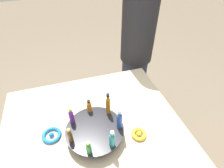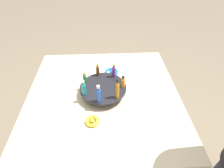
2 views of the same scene
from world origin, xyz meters
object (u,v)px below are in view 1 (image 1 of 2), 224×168
at_px(bottle_teal, 112,139).
at_px(ribbon_bow_gold, 139,134).
at_px(bottle_purple, 71,116).
at_px(bottle_green, 89,148).
at_px(person_figure, 137,44).
at_px(display_stand, 95,131).
at_px(ribbon_bow_blue, 52,135).
at_px(bottle_blue, 120,120).
at_px(bottle_orange, 88,106).
at_px(bottle_amber, 108,105).
at_px(bottle_brown, 70,136).

height_order(bottle_teal, ribbon_bow_gold, bottle_teal).
distance_m(bottle_purple, bottle_green, 0.21).
xyz_separation_m(ribbon_bow_gold, person_figure, (-0.80, 0.32, 0.12)).
bearing_deg(person_figure, bottle_purple, -8.42).
relative_size(display_stand, ribbon_bow_gold, 3.66).
relative_size(ribbon_bow_blue, ribbon_bow_gold, 1.25).
distance_m(display_stand, bottle_teal, 0.16).
relative_size(bottle_blue, bottle_teal, 1.16).
xyz_separation_m(display_stand, bottle_purple, (-0.08, -0.11, 0.07)).
distance_m(bottle_purple, ribbon_bow_gold, 0.39).
relative_size(bottle_blue, bottle_green, 1.53).
height_order(bottle_green, bottle_teal, bottle_teal).
bearing_deg(bottle_green, ribbon_bow_gold, 100.45).
relative_size(display_stand, person_figure, 0.19).
height_order(bottle_green, ribbon_bow_blue, bottle_green).
height_order(display_stand, bottle_orange, bottle_orange).
bearing_deg(bottle_teal, bottle_orange, -165.16).
height_order(bottle_blue, bottle_amber, bottle_amber).
bearing_deg(bottle_green, bottle_purple, -165.16).
bearing_deg(bottle_amber, display_stand, -49.44).
height_order(bottle_teal, person_figure, person_figure).
bearing_deg(display_stand, ribbon_bow_gold, 73.56).
height_order(bottle_amber, bottle_purple, bottle_amber).
distance_m(display_stand, bottle_green, 0.15).
xyz_separation_m(bottle_green, ribbon_bow_gold, (-0.05, 0.29, -0.10)).
bearing_deg(bottle_orange, ribbon_bow_blue, -74.35).
bearing_deg(bottle_teal, bottle_amber, 169.13).
relative_size(bottle_amber, ribbon_bow_blue, 1.40).
relative_size(bottle_brown, ribbon_bow_gold, 1.13).
bearing_deg(bottle_green, bottle_amber, 143.41).
bearing_deg(bottle_blue, display_stand, -100.87).
xyz_separation_m(bottle_green, person_figure, (-0.85, 0.61, 0.02)).
xyz_separation_m(bottle_amber, bottle_purple, (0.01, -0.21, -0.02)).
bearing_deg(bottle_blue, bottle_teal, -36.59).
xyz_separation_m(bottle_amber, ribbon_bow_blue, (0.02, -0.34, -0.13)).
xyz_separation_m(display_stand, person_figure, (-0.73, 0.56, 0.08)).
relative_size(display_stand, bottle_orange, 3.67).
relative_size(bottle_amber, bottle_brown, 1.55).
distance_m(bottle_amber, bottle_purple, 0.21).
height_order(bottle_orange, bottle_brown, bottle_brown).
bearing_deg(ribbon_bow_blue, display_stand, 73.56).
bearing_deg(bottle_orange, bottle_blue, 40.56).
height_order(bottle_blue, ribbon_bow_gold, bottle_blue).
bearing_deg(person_figure, bottle_amber, 2.05).
relative_size(bottle_orange, bottle_brown, 0.88).
xyz_separation_m(display_stand, ribbon_bow_blue, (-0.07, -0.24, -0.03)).
bearing_deg(bottle_brown, bottle_teal, 66.27).
xyz_separation_m(display_stand, bottle_orange, (-0.14, -0.00, 0.06)).
bearing_deg(bottle_brown, bottle_amber, 117.70).
xyz_separation_m(bottle_green, bottle_teal, (-0.00, 0.12, 0.01)).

